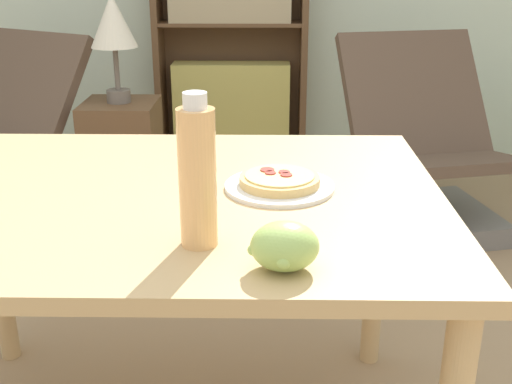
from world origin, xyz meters
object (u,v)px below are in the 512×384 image
grape_bunch (285,247)px  drink_bottle (197,176)px  pizza_on_plate (280,183)px  bookshelf (231,37)px  lounge_chair_far (423,170)px  table_lamp (113,26)px  side_table (124,162)px

grape_bunch → drink_bottle: size_ratio=0.43×
grape_bunch → drink_bottle: (-0.16, 0.10, 0.09)m
pizza_on_plate → bookshelf: bookshelf is taller
lounge_chair_far → table_lamp: table_lamp is taller
drink_bottle → bookshelf: (-0.08, 2.66, -0.10)m
lounge_chair_far → side_table: lounge_chair_far is taller
pizza_on_plate → drink_bottle: (-0.15, -0.29, 0.12)m
drink_bottle → lounge_chair_far: (0.86, 1.76, -0.59)m
lounge_chair_far → table_lamp: (-1.42, 0.07, 0.64)m
pizza_on_plate → lounge_chair_far: lounge_chair_far is taller
drink_bottle → lounge_chair_far: drink_bottle is taller
drink_bottle → bookshelf: bookshelf is taller
pizza_on_plate → drink_bottle: bearing=-117.7°
lounge_chair_far → table_lamp: size_ratio=1.84×
lounge_chair_far → bookshelf: 1.40m
grape_bunch → side_table: bearing=110.3°
drink_bottle → table_lamp: 1.91m
pizza_on_plate → grape_bunch: 0.40m
table_lamp → pizza_on_plate: bearing=-65.1°
bookshelf → table_lamp: size_ratio=3.51×
bookshelf → table_lamp: bearing=-119.7°
drink_bottle → grape_bunch: bearing=-32.6°
grape_bunch → side_table: size_ratio=0.21×
bookshelf → table_lamp: bookshelf is taller
drink_bottle → lounge_chair_far: 2.04m
pizza_on_plate → lounge_chair_far: (0.70, 1.46, -0.47)m
bookshelf → side_table: 1.08m
grape_bunch → drink_bottle: bearing=147.4°
bookshelf → grape_bunch: bearing=-85.1°
table_lamp → bookshelf: bearing=60.3°
grape_bunch → lounge_chair_far: size_ratio=0.14×
pizza_on_plate → drink_bottle: drink_bottle is taller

